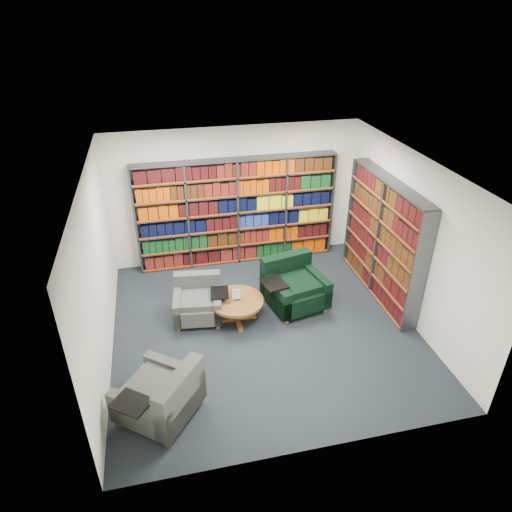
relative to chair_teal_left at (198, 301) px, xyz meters
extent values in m
cube|color=black|center=(1.04, -0.57, -0.30)|extent=(5.00, 5.00, 0.01)
cube|color=white|center=(1.04, -0.57, 2.51)|extent=(5.00, 5.00, 0.01)
cube|color=white|center=(1.04, 1.94, 1.11)|extent=(5.00, 0.01, 2.80)
cube|color=white|center=(1.04, -3.07, 1.11)|extent=(5.00, 0.01, 2.80)
cube|color=white|center=(-1.46, -0.57, 1.11)|extent=(0.01, 5.00, 2.80)
cube|color=white|center=(3.55, -0.57, 1.11)|extent=(0.01, 5.00, 2.80)
cube|color=#47494F|center=(1.04, 1.77, 0.81)|extent=(4.00, 0.28, 2.20)
cube|color=silver|center=(1.04, 1.90, 0.81)|extent=(4.00, 0.02, 2.20)
cube|color=#D84C0A|center=(1.04, 1.64, 0.81)|extent=(4.00, 0.01, 2.20)
cube|color=#601912|center=(1.04, 1.77, -0.12)|extent=(3.88, 0.21, 0.29)
cube|color=#0D3916|center=(1.04, 1.77, 0.25)|extent=(3.88, 0.21, 0.29)
cube|color=black|center=(1.04, 1.77, 0.62)|extent=(3.88, 0.21, 0.29)
cube|color=#AE3E02|center=(1.04, 1.77, 0.98)|extent=(3.88, 0.21, 0.29)
cube|color=#AE3E02|center=(1.04, 1.77, 1.35)|extent=(3.88, 0.21, 0.29)
cube|color=black|center=(1.04, 1.77, 1.72)|extent=(3.88, 0.21, 0.29)
cube|color=#47494F|center=(3.38, 0.03, 0.81)|extent=(0.28, 2.50, 2.20)
cube|color=silver|center=(3.51, 0.03, 0.81)|extent=(0.02, 2.50, 2.20)
cube|color=#D84C0A|center=(3.25, 0.03, 0.81)|extent=(0.02, 2.50, 2.20)
cube|color=#381D09|center=(3.38, 0.03, -0.12)|extent=(0.21, 2.38, 0.29)
cube|color=black|center=(3.38, 0.03, 0.25)|extent=(0.21, 2.38, 0.29)
cube|color=black|center=(3.38, 0.03, 0.62)|extent=(0.21, 2.38, 0.29)
cube|color=black|center=(3.38, 0.03, 0.98)|extent=(0.21, 2.38, 0.29)
cube|color=#381D09|center=(3.38, 0.03, 1.35)|extent=(0.21, 2.38, 0.29)
cube|color=black|center=(3.38, 0.03, 1.72)|extent=(0.21, 2.38, 0.29)
cube|color=#012031|center=(-0.01, -0.08, -0.06)|extent=(0.89, 0.89, 0.28)
cube|color=#012031|center=(0.03, 0.23, 0.11)|extent=(0.82, 0.28, 0.64)
cube|color=#012031|center=(-0.35, -0.03, 0.01)|extent=(0.22, 0.81, 0.43)
cube|color=#012031|center=(0.32, -0.12, 0.01)|extent=(0.22, 0.81, 0.43)
cube|color=black|center=(0.36, -0.17, 0.24)|extent=(0.35, 0.43, 0.02)
cube|color=brown|center=(-0.38, -0.36, -0.25)|extent=(0.07, 0.07, 0.09)
cube|color=brown|center=(0.27, -0.44, -0.25)|extent=(0.07, 0.07, 0.09)
cube|color=brown|center=(-0.30, 0.29, -0.25)|extent=(0.07, 0.07, 0.09)
cube|color=brown|center=(0.36, 0.21, -0.25)|extent=(0.07, 0.07, 0.09)
cube|color=black|center=(1.73, -0.10, -0.02)|extent=(1.14, 1.14, 0.34)
cube|color=black|center=(1.65, 0.26, 0.20)|extent=(0.98, 0.41, 0.77)
cube|color=black|center=(1.34, -0.18, 0.07)|extent=(0.35, 0.97, 0.51)
cube|color=black|center=(2.13, -0.02, 0.07)|extent=(0.35, 0.97, 0.51)
cube|color=black|center=(1.29, -0.25, 0.35)|extent=(0.45, 0.53, 0.03)
cube|color=brown|center=(1.43, -0.57, -0.24)|extent=(0.09, 0.09, 0.11)
cube|color=brown|center=(2.20, -0.40, -0.24)|extent=(0.09, 0.09, 0.11)
cube|color=brown|center=(1.26, 0.20, -0.24)|extent=(0.09, 0.09, 0.11)
cube|color=brown|center=(2.03, 0.37, -0.24)|extent=(0.09, 0.09, 0.11)
cube|color=#012031|center=(-0.76, -2.08, -0.03)|extent=(1.28, 1.28, 0.32)
cube|color=#012031|center=(-0.48, -2.29, 0.17)|extent=(0.72, 0.85, 0.73)
cube|color=#012031|center=(-0.52, -1.77, 0.05)|extent=(0.81, 0.67, 0.49)
cube|color=#012031|center=(-0.99, -2.38, 0.05)|extent=(0.81, 0.67, 0.49)
cube|color=black|center=(-1.07, -2.39, 0.32)|extent=(0.56, 0.55, 0.03)
cube|color=brown|center=(-0.83, -1.55, -0.24)|extent=(0.10, 0.10, 0.10)
cube|color=brown|center=(-1.29, -2.14, -0.24)|extent=(0.10, 0.10, 0.10)
cube|color=brown|center=(-0.23, -2.01, -0.24)|extent=(0.10, 0.10, 0.10)
cube|color=brown|center=(-0.69, -2.60, -0.24)|extent=(0.10, 0.10, 0.10)
cylinder|color=olive|center=(0.63, -0.30, 0.12)|extent=(0.92, 0.92, 0.05)
cylinder|color=olive|center=(0.63, -0.30, -0.09)|extent=(0.12, 0.12, 0.37)
cube|color=olive|center=(0.63, -0.30, -0.25)|extent=(0.67, 0.08, 0.06)
cube|color=olive|center=(0.63, -0.30, -0.25)|extent=(0.08, 0.67, 0.06)
cube|color=black|center=(0.63, -0.30, 0.15)|extent=(0.10, 0.05, 0.01)
cube|color=white|center=(0.63, -0.30, 0.25)|extent=(0.14, 0.01, 0.21)
cube|color=#145926|center=(0.63, -0.29, 0.25)|extent=(0.16, 0.00, 0.22)
camera|label=1|loc=(-0.45, -6.55, 4.63)|focal=32.00mm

